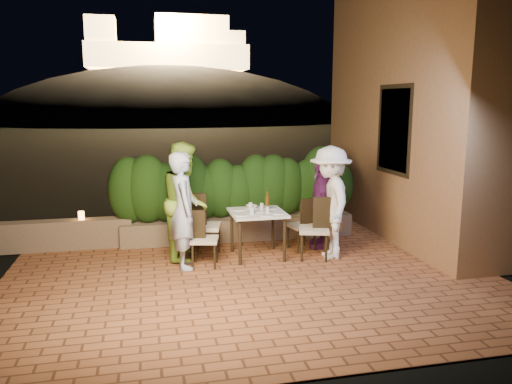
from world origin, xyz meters
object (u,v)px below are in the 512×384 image
object	(u,v)px
chair_right_front	(314,228)
bowl	(252,206)
dining_table	(257,234)
diner_white	(330,203)
chair_left_front	(204,238)
diner_purple	(321,203)
chair_right_back	(302,224)
diner_green	(185,201)
beer_bottle	(267,201)
diner_blue	(184,210)
parapet_lamp	(81,216)
chair_left_back	(205,225)

from	to	relation	value
chair_right_front	bowl	bearing A→B (deg)	-16.55
dining_table	diner_white	xyz separation A→B (m)	(1.13, -0.27, 0.52)
chair_left_front	diner_purple	xyz separation A→B (m)	(2.07, 0.57, 0.35)
chair_right_back	diner_green	size ratio (longest dim) A/B	0.46
beer_bottle	diner_blue	xyz separation A→B (m)	(-1.37, -0.32, -0.03)
beer_bottle	chair_left_front	size ratio (longest dim) A/B	0.36
dining_table	chair_right_back	bearing A→B (deg)	16.61
dining_table	diner_purple	world-z (taller)	diner_purple
chair_right_back	diner_purple	bearing A→B (deg)	175.32
diner_purple	beer_bottle	bearing A→B (deg)	-61.47
chair_left_front	parapet_lamp	bearing A→B (deg)	156.61
diner_blue	diner_green	world-z (taller)	diner_green
chair_left_front	chair_right_back	world-z (taller)	chair_left_front
dining_table	diner_purple	size ratio (longest dim) A/B	0.55
dining_table	chair_left_front	bearing A→B (deg)	-163.28
chair_right_back	diner_green	world-z (taller)	diner_green
beer_bottle	diner_white	size ratio (longest dim) A/B	0.18
dining_table	diner_purple	bearing A→B (deg)	14.28
bowl	diner_purple	size ratio (longest dim) A/B	0.12
diner_blue	chair_right_back	bearing A→B (deg)	-77.94
chair_left_front	diner_blue	xyz separation A→B (m)	(-0.30, 0.01, 0.45)
diner_green	chair_right_back	bearing A→B (deg)	-81.00
chair_left_back	diner_blue	bearing A→B (deg)	-113.34
diner_white	parapet_lamp	bearing A→B (deg)	-101.76
bowl	chair_right_front	world-z (taller)	chair_right_front
diner_green	diner_purple	xyz separation A→B (m)	(2.30, 0.06, -0.15)
beer_bottle	dining_table	bearing A→B (deg)	-158.74
chair_right_back	diner_blue	xyz separation A→B (m)	(-2.01, -0.50, 0.45)
diner_green	parapet_lamp	bearing A→B (deg)	70.75
beer_bottle	chair_left_front	distance (m)	1.21
chair_left_front	dining_table	bearing A→B (deg)	29.42
parapet_lamp	chair_right_front	bearing A→B (deg)	-21.16
chair_right_front	diner_blue	xyz separation A→B (m)	(-2.05, 0.03, 0.38)
diner_green	parapet_lamp	size ratio (longest dim) A/B	13.32
diner_green	beer_bottle	bearing A→B (deg)	-88.60
bowl	chair_right_back	size ratio (longest dim) A/B	0.21
chair_left_front	parapet_lamp	size ratio (longest dim) A/B	6.21
chair_left_front	diner_white	size ratio (longest dim) A/B	0.48
beer_bottle	parapet_lamp	bearing A→B (deg)	160.33
diner_white	beer_bottle	bearing A→B (deg)	-101.81
bowl	chair_right_front	xyz separation A→B (m)	(0.89, -0.58, -0.27)
beer_bottle	diner_green	size ratio (longest dim) A/B	0.17
chair_right_back	diner_white	distance (m)	0.76
chair_left_back	diner_purple	distance (m)	2.01
chair_left_back	diner_green	distance (m)	0.52
chair_left_back	chair_right_back	size ratio (longest dim) A/B	1.20
dining_table	chair_right_back	world-z (taller)	chair_right_back
diner_white	diner_purple	xyz separation A→B (m)	(0.06, 0.57, -0.12)
diner_blue	chair_left_front	bearing A→B (deg)	-94.16
diner_blue	diner_green	bearing A→B (deg)	-9.56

